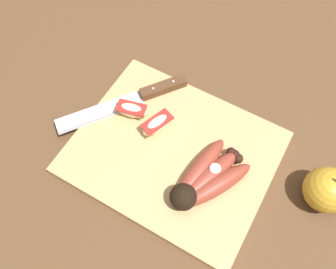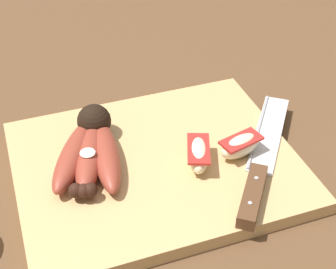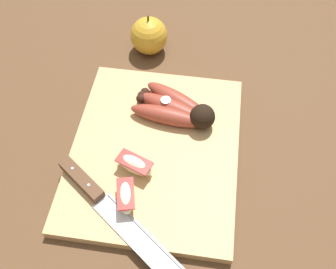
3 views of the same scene
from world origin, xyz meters
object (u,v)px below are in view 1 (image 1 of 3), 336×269
banana_bunch (205,180)px  apple_wedge_middle (132,110)px  chefs_knife (142,96)px  apple_wedge_near (157,124)px  whole_apple (327,190)px

banana_bunch → apple_wedge_middle: bearing=163.0°
chefs_knife → apple_wedge_middle: 0.05m
banana_bunch → apple_wedge_middle: (-0.19, 0.06, -0.00)m
banana_bunch → chefs_knife: banana_bunch is taller
apple_wedge_near → apple_wedge_middle: size_ratio=1.08×
apple_wedge_near → apple_wedge_middle: (-0.06, 0.00, -0.00)m
chefs_knife → whole_apple: bearing=-2.3°
apple_wedge_near → whole_apple: size_ratio=0.77×
banana_bunch → whole_apple: size_ratio=1.74×
chefs_knife → apple_wedge_near: apple_wedge_near is taller
whole_apple → apple_wedge_middle: bearing=-175.7°
apple_wedge_near → whole_apple: (0.33, 0.03, 0.00)m
chefs_knife → apple_wedge_near: size_ratio=3.32×
apple_wedge_near → apple_wedge_middle: 0.06m
apple_wedge_middle → chefs_knife: bearing=96.2°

